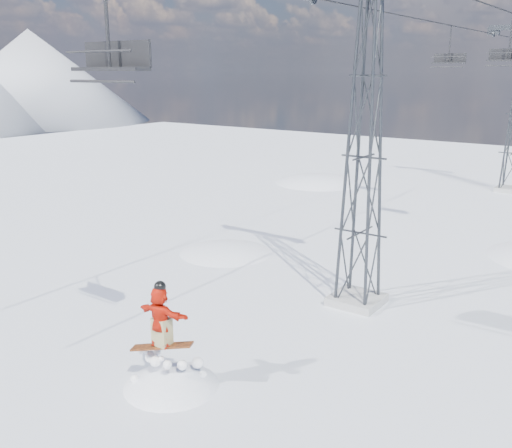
% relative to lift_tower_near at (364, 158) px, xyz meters
% --- Properties ---
extents(ground, '(120.00, 120.00, 0.00)m').
position_rel_lift_tower_near_xyz_m(ground, '(-0.80, -8.00, -5.47)').
color(ground, white).
rests_on(ground, ground).
extents(snow_terrain, '(39.00, 37.00, 22.00)m').
position_rel_lift_tower_near_xyz_m(snow_terrain, '(-5.57, 13.24, -15.06)').
color(snow_terrain, white).
rests_on(snow_terrain, ground).
extents(lift_tower_near, '(5.20, 1.80, 11.43)m').
position_rel_lift_tower_near_xyz_m(lift_tower_near, '(0.00, 0.00, 0.00)').
color(lift_tower_near, '#999999').
rests_on(lift_tower_near, ground).
extents(haul_cables, '(4.46, 51.00, 0.06)m').
position_rel_lift_tower_near_xyz_m(haul_cables, '(0.00, 11.50, 5.38)').
color(haul_cables, black).
rests_on(haul_cables, ground).
extents(snowboarder_jump, '(4.40, 4.40, 7.11)m').
position_rel_lift_tower_near_xyz_m(snowboarder_jump, '(-1.64, -8.23, -7.09)').
color(snowboarder_jump, white).
rests_on(snowboarder_jump, ground).
extents(lift_chair_near, '(2.18, 0.63, 2.70)m').
position_rel_lift_tower_near_xyz_m(lift_chair_near, '(-2.20, -9.13, 3.22)').
color(lift_chair_near, black).
rests_on(lift_chair_near, ground).
extents(lift_chair_mid, '(1.81, 0.52, 2.24)m').
position_rel_lift_tower_near_xyz_m(lift_chair_mid, '(2.20, 10.11, 3.59)').
color(lift_chair_mid, black).
rests_on(lift_chair_mid, ground).
extents(lift_chair_far, '(1.83, 0.53, 2.27)m').
position_rel_lift_tower_near_xyz_m(lift_chair_far, '(-2.20, 15.64, 3.57)').
color(lift_chair_far, black).
rests_on(lift_chair_far, ground).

